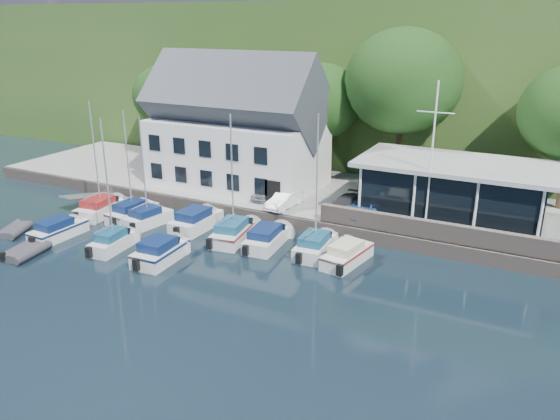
{
  "coord_description": "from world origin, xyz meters",
  "views": [
    {
      "loc": [
        16.79,
        -22.21,
        14.47
      ],
      "look_at": [
        0.89,
        9.0,
        2.15
      ],
      "focal_mm": 35.0,
      "sensor_mm": 36.0,
      "label": 1
    }
  ],
  "objects_px": {
    "boat_r1_2": "(143,169)",
    "boat_r1_7": "(347,252)",
    "boat_r1_4": "(232,177)",
    "dinghy_0": "(15,229)",
    "dinghy_1": "(26,250)",
    "boat_r2_1": "(108,188)",
    "boat_r1_6": "(317,190)",
    "boat_r1_5": "(267,236)",
    "car_white": "(285,200)",
    "boat_r1_1": "(128,162)",
    "club_pavilion": "(453,190)",
    "car_dgrey": "(345,205)",
    "boat_r2_2": "(160,249)",
    "car_silver": "(266,191)",
    "boat_r1_0": "(95,160)",
    "car_blue": "(366,207)",
    "boat_r2_0": "(58,228)",
    "boat_r1_3": "(196,219)",
    "flagpole": "(431,158)"
  },
  "relations": [
    {
      "from": "boat_r1_0",
      "to": "boat_r1_4",
      "type": "bearing_deg",
      "value": -4.47
    },
    {
      "from": "boat_r1_2",
      "to": "boat_r1_5",
      "type": "distance_m",
      "value": 10.35
    },
    {
      "from": "boat_r1_4",
      "to": "dinghy_0",
      "type": "bearing_deg",
      "value": -166.33
    },
    {
      "from": "flagpole",
      "to": "club_pavilion",
      "type": "bearing_deg",
      "value": 70.74
    },
    {
      "from": "boat_r1_7",
      "to": "dinghy_1",
      "type": "relative_size",
      "value": 1.83
    },
    {
      "from": "dinghy_0",
      "to": "dinghy_1",
      "type": "distance_m",
      "value": 4.6
    },
    {
      "from": "boat_r1_0",
      "to": "boat_r2_0",
      "type": "height_order",
      "value": "boat_r1_0"
    },
    {
      "from": "boat_r1_4",
      "to": "boat_r1_6",
      "type": "distance_m",
      "value": 5.97
    },
    {
      "from": "car_white",
      "to": "boat_r2_0",
      "type": "relative_size",
      "value": 0.63
    },
    {
      "from": "boat_r1_1",
      "to": "dinghy_1",
      "type": "xyz_separation_m",
      "value": [
        -1.61,
        -8.32,
        -4.09
      ]
    },
    {
      "from": "boat_r1_6",
      "to": "boat_r2_0",
      "type": "relative_size",
      "value": 1.48
    },
    {
      "from": "boat_r1_4",
      "to": "boat_r2_0",
      "type": "distance_m",
      "value": 12.84
    },
    {
      "from": "car_white",
      "to": "boat_r1_1",
      "type": "height_order",
      "value": "boat_r1_1"
    },
    {
      "from": "club_pavilion",
      "to": "boat_r1_0",
      "type": "xyz_separation_m",
      "value": [
        -24.79,
        -8.86,
        1.35
      ]
    },
    {
      "from": "car_white",
      "to": "boat_r1_4",
      "type": "distance_m",
      "value": 6.04
    },
    {
      "from": "car_silver",
      "to": "car_dgrey",
      "type": "xyz_separation_m",
      "value": [
        6.88,
        -0.47,
        0.02
      ]
    },
    {
      "from": "boat_r1_3",
      "to": "car_blue",
      "type": "bearing_deg",
      "value": 27.66
    },
    {
      "from": "car_blue",
      "to": "boat_r1_2",
      "type": "xyz_separation_m",
      "value": [
        -14.64,
        -6.45,
        2.6
      ]
    },
    {
      "from": "car_silver",
      "to": "flagpole",
      "type": "distance_m",
      "value": 13.59
    },
    {
      "from": "boat_r1_3",
      "to": "boat_r1_6",
      "type": "xyz_separation_m",
      "value": [
        9.46,
        -0.13,
        3.56
      ]
    },
    {
      "from": "dinghy_1",
      "to": "boat_r2_1",
      "type": "bearing_deg",
      "value": 28.87
    },
    {
      "from": "boat_r1_5",
      "to": "car_white",
      "type": "bearing_deg",
      "value": 97.57
    },
    {
      "from": "car_silver",
      "to": "boat_r1_7",
      "type": "height_order",
      "value": "car_silver"
    },
    {
      "from": "boat_r1_5",
      "to": "boat_r2_0",
      "type": "relative_size",
      "value": 1.09
    },
    {
      "from": "flagpole",
      "to": "boat_r2_0",
      "type": "bearing_deg",
      "value": -155.1
    },
    {
      "from": "car_blue",
      "to": "boat_r1_3",
      "type": "distance_m",
      "value": 12.3
    },
    {
      "from": "boat_r1_1",
      "to": "car_white",
      "type": "bearing_deg",
      "value": 31.49
    },
    {
      "from": "flagpole",
      "to": "boat_r1_1",
      "type": "relative_size",
      "value": 1.1
    },
    {
      "from": "club_pavilion",
      "to": "car_dgrey",
      "type": "relative_size",
      "value": 3.1
    },
    {
      "from": "car_silver",
      "to": "dinghy_1",
      "type": "xyz_separation_m",
      "value": [
        -9.58,
        -14.87,
        -1.22
      ]
    },
    {
      "from": "boat_r1_1",
      "to": "boat_r2_1",
      "type": "bearing_deg",
      "value": -56.11
    },
    {
      "from": "car_dgrey",
      "to": "boat_r2_2",
      "type": "bearing_deg",
      "value": -120.82
    },
    {
      "from": "boat_r1_3",
      "to": "boat_r1_4",
      "type": "bearing_deg",
      "value": -7.24
    },
    {
      "from": "car_white",
      "to": "dinghy_1",
      "type": "height_order",
      "value": "car_white"
    },
    {
      "from": "boat_r2_1",
      "to": "boat_r1_5",
      "type": "bearing_deg",
      "value": 25.17
    },
    {
      "from": "flagpole",
      "to": "boat_r1_4",
      "type": "xyz_separation_m",
      "value": [
        -11.83,
        -5.43,
        -1.43
      ]
    },
    {
      "from": "boat_r2_1",
      "to": "boat_r1_6",
      "type": "bearing_deg",
      "value": 18.39
    },
    {
      "from": "boat_r1_0",
      "to": "boat_r1_7",
      "type": "height_order",
      "value": "boat_r1_0"
    },
    {
      "from": "car_white",
      "to": "boat_r1_6",
      "type": "distance_m",
      "value": 7.16
    },
    {
      "from": "club_pavilion",
      "to": "boat_r1_2",
      "type": "relative_size",
      "value": 1.53
    },
    {
      "from": "boat_r1_2",
      "to": "boat_r1_7",
      "type": "relative_size",
      "value": 1.45
    },
    {
      "from": "car_dgrey",
      "to": "boat_r2_1",
      "type": "xyz_separation_m",
      "value": [
        -12.09,
        -11.06,
        2.63
      ]
    },
    {
      "from": "boat_r2_1",
      "to": "boat_r2_2",
      "type": "xyz_separation_m",
      "value": [
        3.94,
        -0.04,
        -3.48
      ]
    },
    {
      "from": "club_pavilion",
      "to": "boat_r1_4",
      "type": "bearing_deg",
      "value": -146.54
    },
    {
      "from": "car_blue",
      "to": "boat_r2_0",
      "type": "bearing_deg",
      "value": -133.37
    },
    {
      "from": "car_dgrey",
      "to": "boat_r1_4",
      "type": "distance_m",
      "value": 8.91
    },
    {
      "from": "boat_r1_1",
      "to": "boat_r2_0",
      "type": "bearing_deg",
      "value": -107.39
    },
    {
      "from": "club_pavilion",
      "to": "boat_r2_1",
      "type": "xyz_separation_m",
      "value": [
        -19.13,
        -13.54,
        1.2
      ]
    },
    {
      "from": "boat_r1_4",
      "to": "boat_r2_0",
      "type": "height_order",
      "value": "boat_r1_4"
    },
    {
      "from": "boat_r1_5",
      "to": "club_pavilion",
      "type": "bearing_deg",
      "value": 33.19
    }
  ]
}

